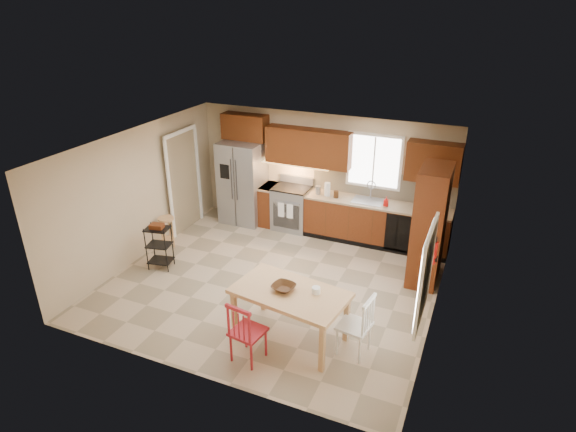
% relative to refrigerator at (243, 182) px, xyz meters
% --- Properties ---
extents(floor, '(5.50, 5.50, 0.00)m').
position_rel_refrigerator_xyz_m(floor, '(1.70, -2.12, -0.91)').
color(floor, tan).
rests_on(floor, ground).
extents(ceiling, '(5.50, 5.00, 0.02)m').
position_rel_refrigerator_xyz_m(ceiling, '(1.70, -2.12, 1.59)').
color(ceiling, silver).
rests_on(ceiling, ground).
extents(wall_back, '(5.50, 0.02, 2.50)m').
position_rel_refrigerator_xyz_m(wall_back, '(1.70, 0.38, 0.34)').
color(wall_back, '#CCB793').
rests_on(wall_back, ground).
extents(wall_front, '(5.50, 0.02, 2.50)m').
position_rel_refrigerator_xyz_m(wall_front, '(1.70, -4.62, 0.34)').
color(wall_front, '#CCB793').
rests_on(wall_front, ground).
extents(wall_left, '(0.02, 5.00, 2.50)m').
position_rel_refrigerator_xyz_m(wall_left, '(-1.05, -2.12, 0.34)').
color(wall_left, '#CCB793').
rests_on(wall_left, ground).
extents(wall_right, '(0.02, 5.00, 2.50)m').
position_rel_refrigerator_xyz_m(wall_right, '(4.45, -2.12, 0.34)').
color(wall_right, '#CCB793').
rests_on(wall_right, ground).
extents(refrigerator, '(0.92, 0.75, 1.82)m').
position_rel_refrigerator_xyz_m(refrigerator, '(0.00, 0.00, 0.00)').
color(refrigerator, gray).
rests_on(refrigerator, floor).
extents(range_stove, '(0.76, 0.63, 0.92)m').
position_rel_refrigerator_xyz_m(range_stove, '(1.15, 0.06, -0.45)').
color(range_stove, gray).
rests_on(range_stove, floor).
extents(base_cabinet_narrow, '(0.30, 0.60, 0.90)m').
position_rel_refrigerator_xyz_m(base_cabinet_narrow, '(0.60, 0.08, -0.46)').
color(base_cabinet_narrow, maroon).
rests_on(base_cabinet_narrow, floor).
extents(base_cabinet_run, '(2.92, 0.60, 0.90)m').
position_rel_refrigerator_xyz_m(base_cabinet_run, '(2.99, 0.08, -0.46)').
color(base_cabinet_run, maroon).
rests_on(base_cabinet_run, floor).
extents(dishwasher, '(0.60, 0.02, 0.78)m').
position_rel_refrigerator_xyz_m(dishwasher, '(3.55, -0.22, -0.46)').
color(dishwasher, black).
rests_on(dishwasher, floor).
extents(backsplash, '(2.92, 0.03, 0.55)m').
position_rel_refrigerator_xyz_m(backsplash, '(2.99, 0.36, 0.27)').
color(backsplash, beige).
rests_on(backsplash, wall_back).
extents(upper_over_fridge, '(1.00, 0.35, 0.55)m').
position_rel_refrigerator_xyz_m(upper_over_fridge, '(0.00, 0.20, 1.19)').
color(upper_over_fridge, '#57250E').
rests_on(upper_over_fridge, wall_back).
extents(upper_left_block, '(1.80, 0.35, 0.75)m').
position_rel_refrigerator_xyz_m(upper_left_block, '(1.45, 0.20, 0.92)').
color(upper_left_block, '#57250E').
rests_on(upper_left_block, wall_back).
extents(upper_right_block, '(1.00, 0.35, 0.75)m').
position_rel_refrigerator_xyz_m(upper_right_block, '(3.95, 0.20, 0.92)').
color(upper_right_block, '#57250E').
rests_on(upper_right_block, wall_back).
extents(window_back, '(1.12, 0.04, 1.12)m').
position_rel_refrigerator_xyz_m(window_back, '(2.80, 0.35, 0.74)').
color(window_back, white).
rests_on(window_back, wall_back).
extents(sink, '(0.62, 0.46, 0.16)m').
position_rel_refrigerator_xyz_m(sink, '(2.80, 0.08, -0.05)').
color(sink, gray).
rests_on(sink, base_cabinet_run).
extents(undercab_glow, '(1.60, 0.30, 0.01)m').
position_rel_refrigerator_xyz_m(undercab_glow, '(1.15, 0.17, 0.52)').
color(undercab_glow, '#FFBF66').
rests_on(undercab_glow, wall_back).
extents(soap_bottle, '(0.09, 0.09, 0.19)m').
position_rel_refrigerator_xyz_m(soap_bottle, '(3.18, -0.02, 0.09)').
color(soap_bottle, red).
rests_on(soap_bottle, base_cabinet_run).
extents(paper_towel, '(0.12, 0.12, 0.28)m').
position_rel_refrigerator_xyz_m(paper_towel, '(1.95, 0.03, 0.13)').
color(paper_towel, white).
rests_on(paper_towel, base_cabinet_run).
extents(canister_steel, '(0.11, 0.11, 0.18)m').
position_rel_refrigerator_xyz_m(canister_steel, '(1.75, 0.03, 0.08)').
color(canister_steel, gray).
rests_on(canister_steel, base_cabinet_run).
extents(canister_wood, '(0.10, 0.10, 0.14)m').
position_rel_refrigerator_xyz_m(canister_wood, '(2.15, -0.00, 0.06)').
color(canister_wood, '#442712').
rests_on(canister_wood, base_cabinet_run).
extents(pantry, '(0.50, 0.95, 2.10)m').
position_rel_refrigerator_xyz_m(pantry, '(4.13, -0.93, 0.14)').
color(pantry, maroon).
rests_on(pantry, floor).
extents(fire_extinguisher, '(0.12, 0.12, 0.36)m').
position_rel_refrigerator_xyz_m(fire_extinguisher, '(4.33, -1.98, 0.19)').
color(fire_extinguisher, red).
rests_on(fire_extinguisher, wall_right).
extents(window_right, '(0.04, 1.02, 1.32)m').
position_rel_refrigerator_xyz_m(window_right, '(4.38, -3.27, 0.54)').
color(window_right, white).
rests_on(window_right, wall_right).
extents(doorway, '(0.04, 0.95, 2.10)m').
position_rel_refrigerator_xyz_m(doorway, '(-0.97, -0.82, 0.14)').
color(doorway, '#8C7A59').
rests_on(doorway, wall_left).
extents(dining_table, '(1.74, 1.15, 0.79)m').
position_rel_refrigerator_xyz_m(dining_table, '(2.58, -3.40, -0.51)').
color(dining_table, tan).
rests_on(dining_table, floor).
extents(chair_red, '(0.51, 0.51, 0.95)m').
position_rel_refrigerator_xyz_m(chair_red, '(2.23, -4.05, -0.43)').
color(chair_red, '#A51922').
rests_on(chair_red, floor).
extents(chair_white, '(0.51, 0.51, 0.95)m').
position_rel_refrigerator_xyz_m(chair_white, '(3.53, -3.35, -0.43)').
color(chair_white, white).
rests_on(chair_white, floor).
extents(table_bowl, '(0.37, 0.37, 0.08)m').
position_rel_refrigerator_xyz_m(table_bowl, '(2.47, -3.40, -0.11)').
color(table_bowl, '#442712').
rests_on(table_bowl, dining_table).
extents(table_jar, '(0.14, 0.14, 0.14)m').
position_rel_refrigerator_xyz_m(table_jar, '(2.93, -3.29, -0.08)').
color(table_jar, white).
rests_on(table_jar, dining_table).
extents(bar_stool, '(0.39, 0.39, 0.65)m').
position_rel_refrigerator_xyz_m(bar_stool, '(-0.80, -1.75, -0.59)').
color(bar_stool, tan).
rests_on(bar_stool, floor).
extents(utility_cart, '(0.48, 0.41, 0.85)m').
position_rel_refrigerator_xyz_m(utility_cart, '(-0.44, -2.47, -0.49)').
color(utility_cart, black).
rests_on(utility_cart, floor).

